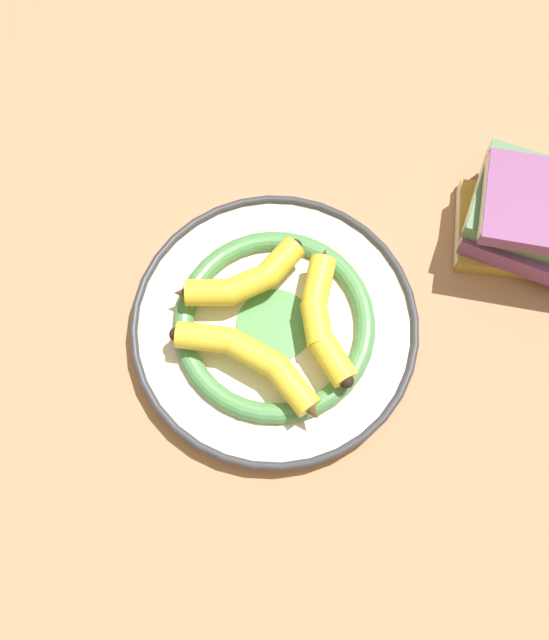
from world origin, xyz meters
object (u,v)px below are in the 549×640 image
(banana_a, at_px, (252,360))
(banana_b, at_px, (243,281))
(decorative_bowl, at_px, (274,326))
(banana_c, at_px, (323,317))
(book_stack, at_px, (544,219))

(banana_a, bearing_deg, banana_b, -53.62)
(decorative_bowl, height_order, banana_c, banana_c)
(banana_b, height_order, banana_c, same)
(banana_a, xyz_separation_m, banana_b, (0.08, 0.06, 0.00))
(book_stack, bearing_deg, banana_c, 38.24)
(decorative_bowl, bearing_deg, book_stack, -37.99)
(book_stack, bearing_deg, banana_b, 25.73)
(book_stack, bearing_deg, decorative_bowl, 34.18)
(banana_b, xyz_separation_m, book_stack, (0.26, -0.28, -0.00))
(banana_a, height_order, banana_c, same)
(decorative_bowl, xyz_separation_m, banana_c, (0.03, -0.05, 0.04))
(banana_b, distance_m, book_stack, 0.38)
(decorative_bowl, height_order, banana_b, banana_b)
(banana_b, bearing_deg, decorative_bowl, -75.68)
(decorative_bowl, distance_m, banana_b, 0.07)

